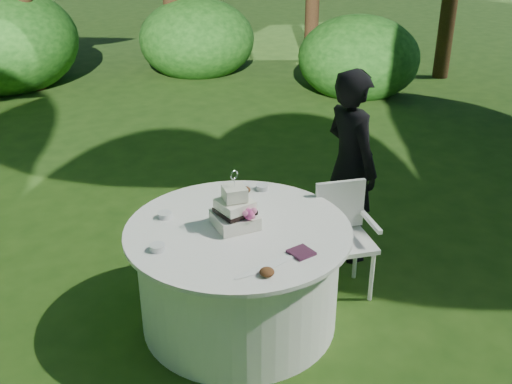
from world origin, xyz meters
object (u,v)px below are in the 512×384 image
Objects in this scene: napkins at (301,252)px; table at (239,275)px; chair at (343,230)px; guest at (350,166)px; cake at (235,211)px.

napkins is 0.09× the size of table.
chair reaches higher than table.
table is at bearing 109.79° from guest.
napkins is at bearing -74.77° from table.
napkins reaches higher than table.
cake reaches higher than napkins.
guest reaches higher than table.
table is at bearing 173.02° from chair.
cake is at bearing 108.50° from guest.
guest is 0.62m from chair.
napkins is 0.57m from cake.
guest is at bearing 10.22° from cake.
cake is (-0.14, 0.54, 0.10)m from napkins.
guest is at bearing 11.51° from table.
cake reaches higher than chair.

